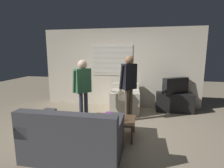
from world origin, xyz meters
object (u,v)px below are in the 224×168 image
couch_blue (74,138)px  armchair_beige (125,100)px  book_stack (109,115)px  tv (175,86)px  soda_can (119,118)px  person_left_standing (83,83)px  person_right_standing (129,80)px  spare_remote (111,115)px  coffee_table (114,120)px

couch_blue → armchair_beige: size_ratio=1.66×
couch_blue → book_stack: (0.42, 0.94, 0.11)m
tv → soda_can: (-1.37, -2.07, -0.35)m
tv → person_left_standing: size_ratio=0.49×
person_right_standing → couch_blue: bearing=-157.0°
armchair_beige → book_stack: (-0.14, -1.63, 0.11)m
soda_can → spare_remote: (-0.23, 0.31, -0.05)m
soda_can → coffee_table: bearing=139.4°
armchair_beige → book_stack: size_ratio=4.11×
coffee_table → person_right_standing: (0.21, 0.95, 0.72)m
coffee_table → book_stack: bearing=146.8°
armchair_beige → tv: 1.57m
couch_blue → spare_remote: couch_blue is taller
person_right_standing → spare_remote: size_ratio=13.41×
armchair_beige → tv: tv is taller
person_right_standing → book_stack: 1.13m
tv → spare_remote: tv is taller
couch_blue → soda_can: size_ratio=12.94×
couch_blue → book_stack: bearing=65.0°
armchair_beige → tv: (1.48, 0.25, 0.47)m
tv → person_right_standing: 1.67m
couch_blue → book_stack: 1.04m
coffee_table → tv: 2.51m
couch_blue → coffee_table: 1.02m
couch_blue → armchair_beige: (0.56, 2.57, 0.00)m
tv → spare_remote: size_ratio=6.23×
person_right_standing → spare_remote: 1.06m
person_right_standing → book_stack: person_right_standing is taller
person_left_standing → soda_can: person_left_standing is taller
coffee_table → person_left_standing: bearing=145.6°
couch_blue → coffee_table: (0.53, 0.87, 0.02)m
person_left_standing → soda_can: 1.40m
coffee_table → tv: size_ratio=1.15×
soda_can → spare_remote: soda_can is taller
tv → person_left_standing: 2.77m
tv → book_stack: 2.51m
spare_remote → tv: bearing=10.2°
couch_blue → person_right_standing: 2.10m
armchair_beige → tv: size_ratio=1.24×
book_stack → couch_blue: bearing=-114.1°
person_left_standing → book_stack: size_ratio=6.70×
coffee_table → person_right_standing: person_right_standing is taller
armchair_beige → coffee_table: armchair_beige is taller
coffee_table → tv: bearing=52.3°
person_left_standing → person_right_standing: 1.17m
armchair_beige → soda_can: (0.11, -1.82, 0.12)m
coffee_table → spare_remote: size_ratio=7.15×
coffee_table → person_right_standing: bearing=77.5°
tv → person_right_standing: (-1.30, -1.00, 0.27)m
couch_blue → person_right_standing: (0.74, 1.82, 0.75)m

